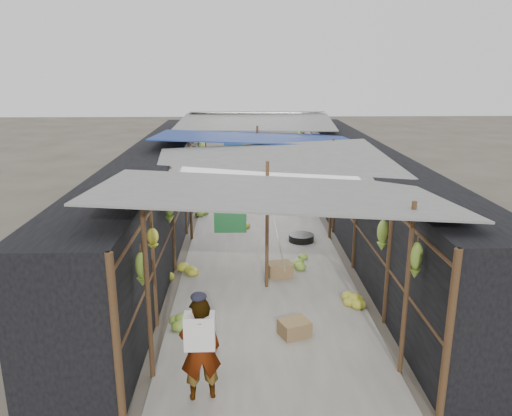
{
  "coord_description": "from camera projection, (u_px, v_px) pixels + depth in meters",
  "views": [
    {
      "loc": [
        -0.5,
        -6.32,
        4.31
      ],
      "look_at": [
        -0.17,
        4.53,
        1.25
      ],
      "focal_mm": 35.0,
      "sensor_mm": 36.0,
      "label": 1
    }
  ],
  "objects": [
    {
      "name": "floor_bananas",
      "position": [
        256.0,
        245.0,
        12.1
      ],
      "size": [
        4.04,
        7.28,
        0.36
      ],
      "color": "olive",
      "rests_on": "ground"
    },
    {
      "name": "crate_near",
      "position": [
        294.0,
        329.0,
        8.26
      ],
      "size": [
        0.58,
        0.53,
        0.28
      ],
      "primitive_type": "cube",
      "rotation": [
        0.0,
        0.0,
        0.39
      ],
      "color": "#94774B",
      "rests_on": "ground"
    },
    {
      "name": "hanging_bananas",
      "position": [
        265.0,
        175.0,
        12.86
      ],
      "size": [
        3.95,
        13.74,
        0.83
      ],
      "color": "olive",
      "rests_on": "ground"
    },
    {
      "name": "aisle_slab",
      "position": [
        260.0,
        232.0,
        13.51
      ],
      "size": [
        3.6,
        16.0,
        0.02
      ],
      "primitive_type": "cube",
      "color": "#9E998E",
      "rests_on": "ground"
    },
    {
      "name": "market_canopy",
      "position": [
        261.0,
        142.0,
        13.19
      ],
      "size": [
        5.62,
        15.2,
        2.77
      ],
      "color": "brown",
      "rests_on": "ground"
    },
    {
      "name": "stall_right",
      "position": [
        361.0,
        191.0,
        13.28
      ],
      "size": [
        1.4,
        15.0,
        2.3
      ],
      "primitive_type": "cube",
      "color": "black",
      "rests_on": "ground"
    },
    {
      "name": "black_basin",
      "position": [
        301.0,
        238.0,
        12.79
      ],
      "size": [
        0.64,
        0.64,
        0.19
      ],
      "primitive_type": "cylinder",
      "color": "black",
      "rests_on": "ground"
    },
    {
      "name": "crate_back",
      "position": [
        232.0,
        184.0,
        18.46
      ],
      "size": [
        0.56,
        0.51,
        0.3
      ],
      "primitive_type": "cube",
      "rotation": [
        0.0,
        0.0,
        0.31
      ],
      "color": "#94774B",
      "rests_on": "ground"
    },
    {
      "name": "vendor_elderly",
      "position": [
        200.0,
        349.0,
        6.55
      ],
      "size": [
        0.6,
        0.46,
        1.49
      ],
      "primitive_type": "imported",
      "rotation": [
        0.0,
        0.0,
        3.34
      ],
      "color": "white",
      "rests_on": "ground"
    },
    {
      "name": "ground",
      "position": [
        277.0,
        375.0,
        7.26
      ],
      "size": [
        80.0,
        80.0,
        0.0
      ],
      "primitive_type": "plane",
      "color": "#6B6356",
      "rests_on": "ground"
    },
    {
      "name": "vendor_seated",
      "position": [
        313.0,
        196.0,
        15.29
      ],
      "size": [
        0.68,
        0.75,
        1.02
      ],
      "primitive_type": "imported",
      "rotation": [
        0.0,
        0.0,
        -0.97
      ],
      "color": "#45423C",
      "rests_on": "ground"
    },
    {
      "name": "stall_left",
      "position": [
        158.0,
        192.0,
        13.13
      ],
      "size": [
        1.4,
        15.0,
        2.3
      ],
      "primitive_type": "cube",
      "color": "black",
      "rests_on": "ground"
    },
    {
      "name": "shopper_blue",
      "position": [
        240.0,
        193.0,
        14.7
      ],
      "size": [
        0.93,
        0.88,
        1.52
      ],
      "primitive_type": "imported",
      "rotation": [
        0.0,
        0.0,
        0.56
      ],
      "color": "#2256AB",
      "rests_on": "ground"
    },
    {
      "name": "crate_mid",
      "position": [
        280.0,
        270.0,
        10.64
      ],
      "size": [
        0.58,
        0.49,
        0.31
      ],
      "primitive_type": "cube",
      "rotation": [
        0.0,
        0.0,
        0.19
      ],
      "color": "#94774B",
      "rests_on": "ground"
    }
  ]
}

